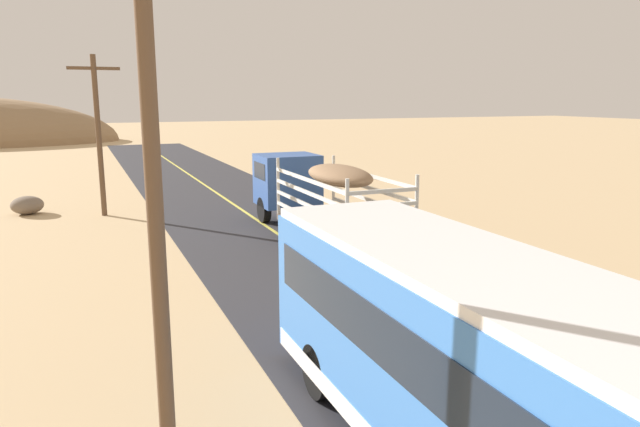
{
  "coord_description": "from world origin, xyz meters",
  "views": [
    {
      "loc": [
        -7.1,
        -8.58,
        5.38
      ],
      "look_at": [
        0.0,
        8.29,
        1.66
      ],
      "focal_mm": 32.39,
      "sensor_mm": 36.0,
      "label": 1
    }
  ],
  "objects_px": {
    "power_pole_mid": "(98,131)",
    "boulder_mid_field": "(27,205)",
    "livestock_truck": "(306,187)",
    "power_pole_near": "(154,187)",
    "bus": "(490,376)"
  },
  "relations": [
    {
      "from": "bus",
      "to": "boulder_mid_field",
      "type": "relative_size",
      "value": 6.96
    },
    {
      "from": "livestock_truck",
      "to": "power_pole_near",
      "type": "distance_m",
      "value": 15.32
    },
    {
      "from": "bus",
      "to": "power_pole_mid",
      "type": "bearing_deg",
      "value": 99.91
    },
    {
      "from": "livestock_truck",
      "to": "bus",
      "type": "xyz_separation_m",
      "value": [
        -3.53,
        -15.72,
        -0.04
      ]
    },
    {
      "from": "boulder_mid_field",
      "to": "power_pole_mid",
      "type": "bearing_deg",
      "value": -27.79
    },
    {
      "from": "power_pole_near",
      "to": "bus",
      "type": "bearing_deg",
      "value": -33.0
    },
    {
      "from": "power_pole_mid",
      "to": "boulder_mid_field",
      "type": "height_order",
      "value": "power_pole_mid"
    },
    {
      "from": "bus",
      "to": "boulder_mid_field",
      "type": "height_order",
      "value": "bus"
    },
    {
      "from": "livestock_truck",
      "to": "boulder_mid_field",
      "type": "height_order",
      "value": "livestock_truck"
    },
    {
      "from": "power_pole_mid",
      "to": "boulder_mid_field",
      "type": "relative_size",
      "value": 5.01
    },
    {
      "from": "power_pole_near",
      "to": "power_pole_mid",
      "type": "relative_size",
      "value": 1.07
    },
    {
      "from": "bus",
      "to": "boulder_mid_field",
      "type": "xyz_separation_m",
      "value": [
        -7.17,
        23.96,
        -1.33
      ]
    },
    {
      "from": "power_pole_mid",
      "to": "boulder_mid_field",
      "type": "bearing_deg",
      "value": 152.21
    },
    {
      "from": "power_pole_near",
      "to": "power_pole_mid",
      "type": "xyz_separation_m",
      "value": [
        0.0,
        19.71,
        -0.26
      ]
    },
    {
      "from": "livestock_truck",
      "to": "boulder_mid_field",
      "type": "distance_m",
      "value": 13.58
    }
  ]
}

